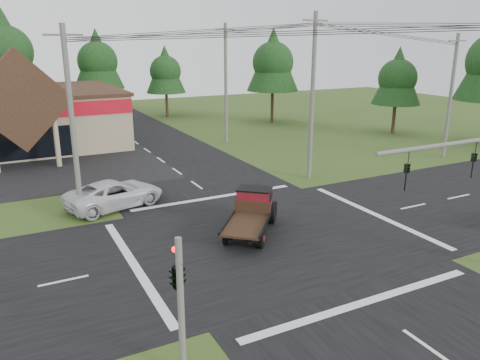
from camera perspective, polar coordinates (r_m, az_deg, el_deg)
ground at (r=24.04m, az=3.72°, el=-6.97°), size 120.00×120.00×0.00m
road_ns at (r=24.04m, az=3.72°, el=-6.95°), size 12.00×120.00×0.02m
road_ew at (r=24.04m, az=3.72°, el=-6.95°), size 120.00×12.00×0.02m
traffic_signal_corner at (r=13.62m, az=-7.67°, el=-10.10°), size 0.53×2.48×4.40m
utility_pole_nw at (r=27.40m, az=-19.80°, el=6.79°), size 2.00×0.30×10.50m
utility_pole_ne at (r=33.34m, az=8.81°, el=10.03°), size 2.00×0.30×11.50m
utility_pole_far at (r=43.08m, az=24.29°, el=9.36°), size 2.00×0.30×10.20m
utility_pole_n at (r=45.40m, az=-1.74°, el=11.73°), size 2.00×0.30×11.20m
tree_row_c at (r=59.88m, az=-26.63°, el=14.09°), size 7.28×7.28×13.13m
tree_row_d at (r=61.96m, az=-17.00°, el=13.87°), size 6.16×6.16×11.11m
tree_row_e at (r=62.08m, az=-9.09°, el=13.13°), size 5.04×5.04×9.09m
tree_side_ne at (r=57.07m, az=4.05°, el=14.35°), size 6.16×6.16×11.11m
tree_side_e_near at (r=52.63m, az=18.68°, el=11.89°), size 5.04×5.04×9.09m
antique_flatbed_truck at (r=23.98m, az=1.28°, el=-4.16°), size 4.92×5.32×2.20m
white_pickup at (r=28.96m, az=-15.04°, el=-1.64°), size 6.39×4.21×1.63m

